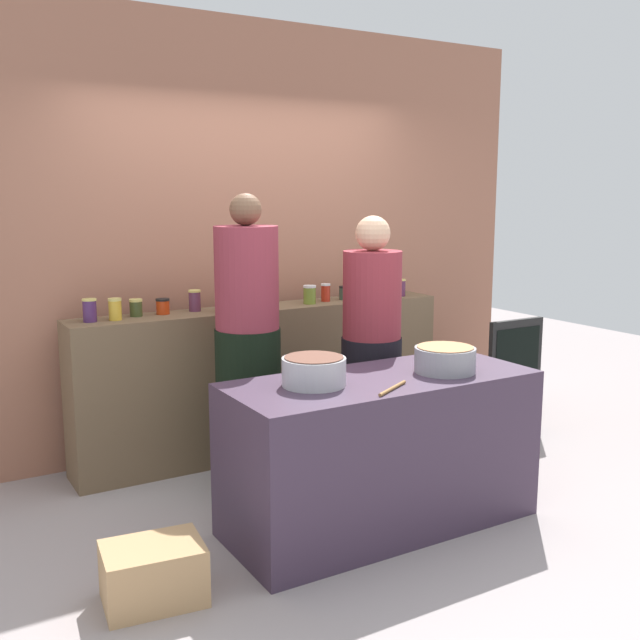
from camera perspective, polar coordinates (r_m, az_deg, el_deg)
The scene contains 24 objects.
ground at distance 4.48m, azimuth 2.35°, elevation -14.03°, with size 12.00×12.00×0.00m, color #9E9392.
storefront_wall at distance 5.38m, azimuth -6.02°, elevation 6.47°, with size 4.80×0.12×3.00m, color #A0664F.
display_shelf at distance 5.22m, azimuth -4.21°, elevation -4.57°, with size 2.70×0.36×1.03m, color brown.
prep_table at distance 4.09m, azimuth 4.71°, elevation -10.11°, with size 1.70×0.70×0.84m, color #3C2C40.
preserve_jar_0 at distance 4.71m, azimuth -17.38°, elevation 0.72°, with size 0.09×0.09×0.14m.
preserve_jar_1 at distance 4.73m, azimuth -15.56°, elevation 0.82°, with size 0.08×0.08×0.14m.
preserve_jar_2 at distance 4.84m, azimuth -14.05°, elevation 0.93°, with size 0.08×0.08×0.11m.
preserve_jar_3 at distance 4.89m, azimuth -12.06°, elevation 1.05°, with size 0.09×0.09×0.10m.
preserve_jar_4 at distance 4.97m, azimuth -9.67°, elevation 1.50°, with size 0.08×0.08×0.14m.
preserve_jar_5 at distance 4.92m, azimuth -7.70°, elevation 1.48°, with size 0.07×0.07×0.15m.
preserve_jar_6 at distance 5.05m, azimuth -6.79°, elevation 1.49°, with size 0.09×0.09×0.11m.
preserve_jar_7 at distance 5.06m, azimuth -4.89°, elevation 1.69°, with size 0.09×0.09×0.13m.
preserve_jar_8 at distance 5.23m, azimuth -0.81°, elevation 1.98°, with size 0.09×0.09×0.13m.
preserve_jar_9 at distance 5.34m, azimuth 0.44°, elevation 2.14°, with size 0.07×0.07×0.13m.
preserve_jar_10 at distance 5.43m, azimuth 1.88°, elevation 2.11°, with size 0.08×0.08×0.10m.
preserve_jar_11 at distance 5.65m, azimuth 4.70°, elevation 2.65°, with size 0.09×0.09×0.15m.
preserve_jar_12 at distance 5.65m, azimuth 6.27°, elevation 2.51°, with size 0.07×0.07×0.13m.
cooking_pot_left at distance 3.78m, azimuth -0.48°, elevation -3.99°, with size 0.33×0.33×0.15m.
cooking_pot_center at distance 4.11m, azimuth 9.64°, elevation -3.02°, with size 0.34×0.34×0.14m.
wooden_spoon at distance 3.72m, azimuth 5.63°, elevation -5.28°, with size 0.02×0.02×0.29m, color #9E703D.
cook_with_tongs at distance 4.50m, azimuth -5.58°, elevation -2.97°, with size 0.40×0.40×1.81m.
cook_in_cap at distance 4.73m, azimuth 3.99°, elevation -3.12°, with size 0.39×0.39×1.67m.
bread_crate at distance 3.56m, azimuth -12.76°, elevation -18.57°, with size 0.44×0.32×0.27m, color tan.
chalkboard_sign at distance 5.78m, azimuth 14.82°, elevation -4.19°, with size 0.51×0.04×0.87m.
Camera 1 is at (-2.24, -3.43, 1.82)m, focal length 41.39 mm.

